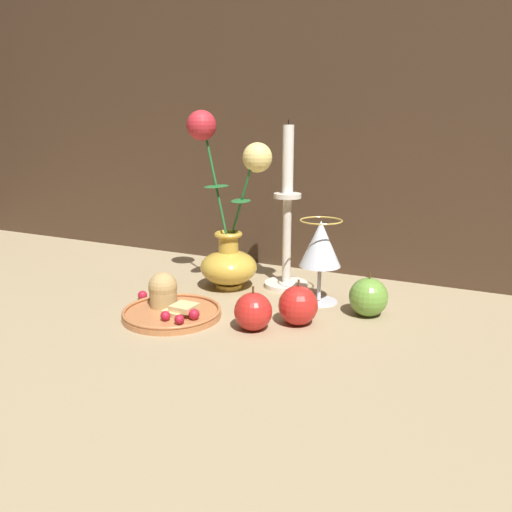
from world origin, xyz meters
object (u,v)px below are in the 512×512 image
plate_with_pastries (170,305)px  candlestick (287,228)px  apple_beside_vase (298,305)px  apple_at_table_edge (253,311)px  vase (229,233)px  apple_near_glass (368,297)px  wine_glass (320,247)px

plate_with_pastries → candlestick: 0.30m
candlestick → apple_beside_vase: 0.24m
candlestick → apple_at_table_edge: candlestick is taller
vase → plate_with_pastries: 0.22m
apple_beside_vase → apple_near_glass: size_ratio=0.98×
apple_near_glass → plate_with_pastries: bearing=-154.0°
plate_with_pastries → apple_beside_vase: size_ratio=2.21×
wine_glass → apple_beside_vase: wine_glass is taller
wine_glass → candlestick: bearing=147.3°
plate_with_pastries → wine_glass: bearing=40.9°
apple_beside_vase → apple_near_glass: bearing=43.9°
wine_glass → apple_beside_vase: bearing=-87.3°
vase → apple_beside_vase: 0.26m
apple_beside_vase → apple_at_table_edge: size_ratio=1.05×
vase → apple_beside_vase: vase is taller
candlestick → plate_with_pastries: bearing=-116.3°
candlestick → apple_at_table_edge: 0.27m
candlestick → apple_beside_vase: candlestick is taller
wine_glass → apple_near_glass: (0.11, -0.03, -0.08)m
candlestick → apple_at_table_edge: bearing=-80.2°
vase → candlestick: bearing=29.7°
candlestick → apple_near_glass: 0.24m
wine_glass → apple_at_table_edge: 0.21m
candlestick → apple_at_table_edge: size_ratio=4.54×
apple_beside_vase → candlestick: bearing=118.3°
vase → apple_beside_vase: bearing=-31.6°
wine_glass → apple_beside_vase: size_ratio=2.02×
apple_at_table_edge → apple_beside_vase: bearing=43.5°
vase → candlestick: vase is taller
vase → apple_at_table_edge: size_ratio=4.79×
plate_with_pastries → candlestick: candlestick is taller
apple_beside_vase → vase: bearing=148.4°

